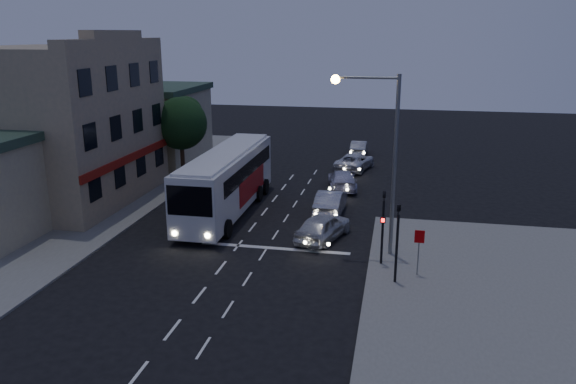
% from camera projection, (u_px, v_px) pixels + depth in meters
% --- Properties ---
extents(ground, '(120.00, 120.00, 0.00)m').
position_uv_depth(ground, '(227.00, 260.00, 28.11)').
color(ground, black).
extents(sidewalk_near, '(12.00, 24.00, 0.12)m').
position_uv_depth(sidewalk_near, '(516.00, 323.00, 21.87)').
color(sidewalk_near, slate).
rests_on(sidewalk_near, ground).
extents(sidewalk_far, '(12.00, 50.00, 0.12)m').
position_uv_depth(sidewalk_far, '(79.00, 199.00, 38.09)').
color(sidewalk_far, slate).
rests_on(sidewalk_far, ground).
extents(road_markings, '(8.00, 30.55, 0.01)m').
position_uv_depth(road_markings, '(267.00, 239.00, 30.99)').
color(road_markings, silver).
rests_on(road_markings, ground).
extents(tour_bus, '(3.05, 12.88, 3.94)m').
position_uv_depth(tour_bus, '(227.00, 179.00, 35.03)').
color(tour_bus, silver).
rests_on(tour_bus, ground).
extents(car_suv, '(3.03, 4.75, 1.50)m').
position_uv_depth(car_suv, '(323.00, 227.00, 30.67)').
color(car_suv, silver).
rests_on(car_suv, ground).
extents(car_sedan_a, '(1.68, 4.56, 1.49)m').
position_uv_depth(car_sedan_a, '(331.00, 202.00, 35.14)').
color(car_sedan_a, '#B3B3B9').
rests_on(car_sedan_a, ground).
extents(car_sedan_b, '(2.69, 4.95, 1.36)m').
position_uv_depth(car_sedan_b, '(342.00, 180.00, 40.71)').
color(car_sedan_b, silver).
rests_on(car_sedan_b, ground).
extents(car_sedan_c, '(3.36, 5.36, 1.38)m').
position_uv_depth(car_sedan_c, '(355.00, 161.00, 46.41)').
color(car_sedan_c, silver).
rests_on(car_sedan_c, ground).
extents(car_extra, '(1.42, 4.07, 1.34)m').
position_uv_depth(car_extra, '(359.00, 148.00, 51.96)').
color(car_extra, '#AEAEAE').
rests_on(car_extra, ground).
extents(traffic_signal_main, '(0.25, 0.35, 4.10)m').
position_uv_depth(traffic_signal_main, '(383.00, 219.00, 26.75)').
color(traffic_signal_main, black).
rests_on(traffic_signal_main, sidewalk_near).
extents(traffic_signal_side, '(0.18, 0.15, 4.10)m').
position_uv_depth(traffic_signal_side, '(398.00, 234.00, 24.75)').
color(traffic_signal_side, black).
rests_on(traffic_signal_side, sidewalk_near).
extents(regulatory_sign, '(0.45, 0.12, 2.20)m').
position_uv_depth(regulatory_sign, '(419.00, 245.00, 25.70)').
color(regulatory_sign, slate).
rests_on(regulatory_sign, sidewalk_near).
extents(streetlight, '(3.32, 0.44, 9.00)m').
position_uv_depth(streetlight, '(382.00, 145.00, 27.23)').
color(streetlight, slate).
rests_on(streetlight, sidewalk_near).
extents(main_building, '(10.12, 12.00, 11.00)m').
position_uv_depth(main_building, '(57.00, 124.00, 36.87)').
color(main_building, tan).
rests_on(main_building, sidewalk_far).
extents(low_building_north, '(9.40, 9.40, 6.50)m').
position_uv_depth(low_building_north, '(145.00, 123.00, 48.59)').
color(low_building_north, tan).
rests_on(low_building_north, sidewalk_far).
extents(street_tree, '(4.00, 4.00, 6.20)m').
position_uv_depth(street_tree, '(181.00, 121.00, 42.59)').
color(street_tree, black).
rests_on(street_tree, sidewalk_far).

